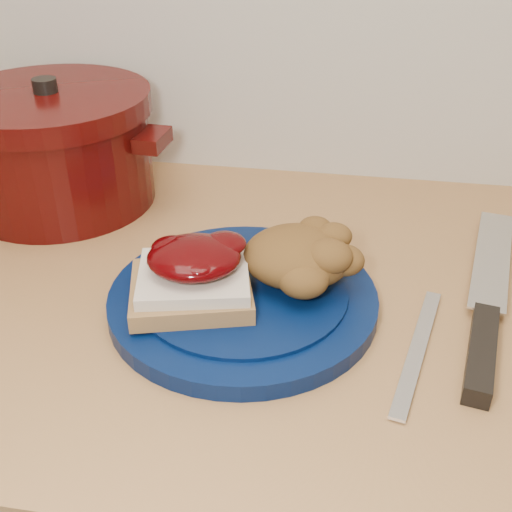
% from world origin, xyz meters
% --- Properties ---
extents(plate, '(0.31, 0.31, 0.02)m').
position_xyz_m(plate, '(0.02, 1.46, 0.91)').
color(plate, '#04133A').
rests_on(plate, wood_countertop).
extents(sandwich, '(0.14, 0.13, 0.06)m').
position_xyz_m(sandwich, '(-0.03, 1.44, 0.95)').
color(sandwich, olive).
rests_on(sandwich, plate).
extents(stuffing_mound, '(0.13, 0.11, 0.06)m').
position_xyz_m(stuffing_mound, '(0.07, 1.49, 0.95)').
color(stuffing_mound, brown).
rests_on(stuffing_mound, plate).
extents(chef_knife, '(0.09, 0.34, 0.02)m').
position_xyz_m(chef_knife, '(0.26, 1.46, 0.91)').
color(chef_knife, black).
rests_on(chef_knife, wood_countertop).
extents(butter_knife, '(0.06, 0.19, 0.00)m').
position_xyz_m(butter_knife, '(0.19, 1.42, 0.90)').
color(butter_knife, silver).
rests_on(butter_knife, wood_countertop).
extents(dutch_oven, '(0.30, 0.27, 0.16)m').
position_xyz_m(dutch_oven, '(-0.26, 1.66, 0.97)').
color(dutch_oven, '#380705').
rests_on(dutch_oven, wood_countertop).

